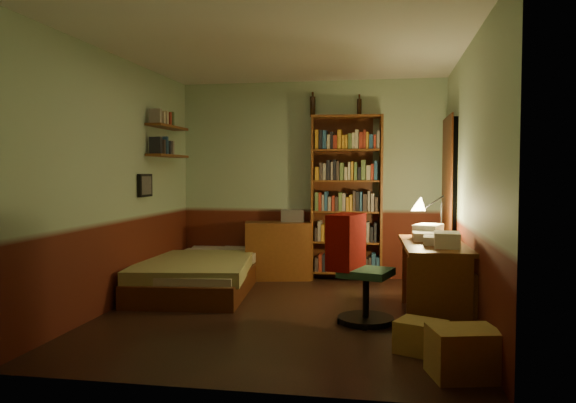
% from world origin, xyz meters
% --- Properties ---
extents(floor, '(3.50, 4.00, 0.02)m').
position_xyz_m(floor, '(0.00, 0.00, -0.01)').
color(floor, black).
rests_on(floor, ground).
extents(ceiling, '(3.50, 4.00, 0.02)m').
position_xyz_m(ceiling, '(0.00, 0.00, 2.61)').
color(ceiling, silver).
rests_on(ceiling, wall_back).
extents(wall_back, '(3.50, 0.02, 2.60)m').
position_xyz_m(wall_back, '(0.00, 2.01, 1.30)').
color(wall_back, '#9EB996').
rests_on(wall_back, ground).
extents(wall_left, '(0.02, 4.00, 2.60)m').
position_xyz_m(wall_left, '(-1.76, 0.00, 1.30)').
color(wall_left, '#9EB996').
rests_on(wall_left, ground).
extents(wall_right, '(0.02, 4.00, 2.60)m').
position_xyz_m(wall_right, '(1.76, 0.00, 1.30)').
color(wall_right, '#9EB996').
rests_on(wall_right, ground).
extents(wall_front, '(3.50, 0.02, 2.60)m').
position_xyz_m(wall_front, '(0.00, -2.01, 1.30)').
color(wall_front, '#9EB996').
rests_on(wall_front, ground).
extents(doorway, '(0.06, 0.90, 2.00)m').
position_xyz_m(doorway, '(1.72, 1.30, 1.00)').
color(doorway, black).
rests_on(doorway, ground).
extents(door_trim, '(0.02, 0.98, 2.08)m').
position_xyz_m(door_trim, '(1.69, 1.30, 1.00)').
color(door_trim, '#461F0D').
rests_on(door_trim, ground).
extents(bed, '(1.38, 2.30, 0.65)m').
position_xyz_m(bed, '(-1.19, 0.97, 0.33)').
color(bed, olive).
rests_on(bed, ground).
extents(dresser, '(0.91, 0.60, 0.75)m').
position_xyz_m(dresser, '(-0.41, 1.76, 0.37)').
color(dresser, brown).
rests_on(dresser, ground).
extents(mini_stereo, '(0.32, 0.26, 0.16)m').
position_xyz_m(mini_stereo, '(-0.22, 1.89, 0.83)').
color(mini_stereo, '#B2B2B7').
rests_on(mini_stereo, dresser).
extents(bookshelf, '(0.93, 0.36, 2.13)m').
position_xyz_m(bookshelf, '(0.48, 1.85, 1.06)').
color(bookshelf, brown).
rests_on(bookshelf, ground).
extents(bottle_left, '(0.07, 0.07, 0.26)m').
position_xyz_m(bottle_left, '(0.03, 1.96, 2.26)').
color(bottle_left, black).
rests_on(bottle_left, bookshelf).
extents(bottle_right, '(0.08, 0.08, 0.22)m').
position_xyz_m(bottle_right, '(0.64, 1.96, 2.24)').
color(bottle_right, black).
rests_on(bottle_right, bookshelf).
extents(desk, '(0.62, 1.39, 0.73)m').
position_xyz_m(desk, '(1.44, 0.01, 0.37)').
color(desk, brown).
rests_on(desk, ground).
extents(paper_stack, '(0.34, 0.39, 0.13)m').
position_xyz_m(paper_stack, '(1.42, 0.50, 0.80)').
color(paper_stack, silver).
rests_on(paper_stack, desk).
extents(desk_lamp, '(0.21, 0.21, 0.64)m').
position_xyz_m(desk_lamp, '(1.57, 0.70, 1.05)').
color(desk_lamp, black).
rests_on(desk_lamp, desk).
extents(office_chair, '(0.58, 0.54, 0.95)m').
position_xyz_m(office_chair, '(0.82, -0.21, 0.47)').
color(office_chair, '#2B543C').
rests_on(office_chair, ground).
extents(red_jacket, '(0.34, 0.48, 0.52)m').
position_xyz_m(red_jacket, '(0.61, -0.00, 1.21)').
color(red_jacket, '#9D0C07').
rests_on(red_jacket, office_chair).
extents(wall_shelf_lower, '(0.20, 0.90, 0.03)m').
position_xyz_m(wall_shelf_lower, '(-1.64, 1.10, 1.60)').
color(wall_shelf_lower, brown).
rests_on(wall_shelf_lower, wall_left).
extents(wall_shelf_upper, '(0.20, 0.90, 0.03)m').
position_xyz_m(wall_shelf_upper, '(-1.64, 1.10, 1.95)').
color(wall_shelf_upper, brown).
rests_on(wall_shelf_upper, wall_left).
extents(framed_picture, '(0.04, 0.32, 0.26)m').
position_xyz_m(framed_picture, '(-1.72, 0.60, 1.25)').
color(framed_picture, black).
rests_on(framed_picture, wall_left).
extents(cardboard_box_a, '(0.53, 0.46, 0.34)m').
position_xyz_m(cardboard_box_a, '(1.53, -1.49, 0.17)').
color(cardboard_box_a, '#A58B44').
rests_on(cardboard_box_a, ground).
extents(cardboard_box_b, '(0.44, 0.41, 0.25)m').
position_xyz_m(cardboard_box_b, '(1.27, -1.01, 0.13)').
color(cardboard_box_b, '#A58B44').
rests_on(cardboard_box_b, ground).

